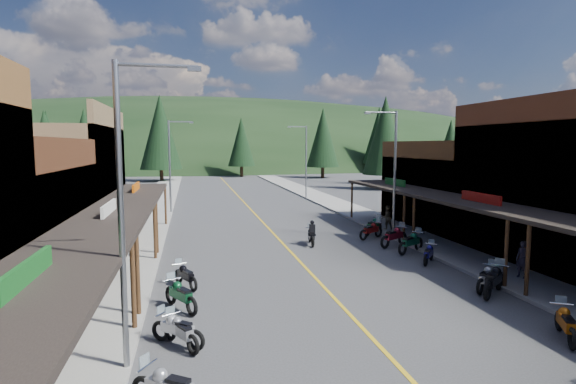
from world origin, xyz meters
TOP-DOWN VIEW (x-y plane):
  - ground at (0.00, 0.00)m, footprint 220.00×220.00m
  - centerline at (0.00, 20.00)m, footprint 0.15×90.00m
  - sidewalk_west at (-8.70, 20.00)m, footprint 3.40×94.00m
  - sidewalk_east at (8.70, 20.00)m, footprint 3.40×94.00m
  - shop_west_3 at (-13.78, 11.30)m, footprint 10.90×10.20m
  - shop_east_2 at (13.78, 1.70)m, footprint 10.90×9.00m
  - shop_east_3 at (13.75, 11.30)m, footprint 10.90×10.20m
  - streetlight_0 at (-6.95, -6.00)m, footprint 2.16×0.18m
  - streetlight_1 at (-6.95, 22.00)m, footprint 2.16×0.18m
  - streetlight_2 at (6.95, 8.00)m, footprint 2.16×0.18m
  - streetlight_3 at (6.95, 30.00)m, footprint 2.16×0.18m
  - ridge_hill at (0.00, 135.00)m, footprint 310.00×140.00m
  - pine_1 at (-24.00, 70.00)m, footprint 5.88×5.88m
  - pine_2 at (-10.00, 58.00)m, footprint 6.72×6.72m
  - pine_3 at (4.00, 66.00)m, footprint 5.04×5.04m
  - pine_4 at (18.00, 60.00)m, footprint 5.88×5.88m
  - pine_5 at (34.00, 72.00)m, footprint 6.72×6.72m
  - pine_6 at (46.00, 64.00)m, footprint 5.04×5.04m
  - pine_7 at (-32.00, 76.00)m, footprint 5.88×5.88m
  - pine_8 at (-22.00, 40.00)m, footprint 4.48×4.48m
  - pine_9 at (24.00, 45.00)m, footprint 4.93×4.93m
  - pine_10 at (-18.00, 50.00)m, footprint 5.38×5.38m
  - pine_11 at (20.00, 38.00)m, footprint 5.82×5.82m
  - bike_west_5 at (-5.73, -4.86)m, footprint 1.47×1.91m
  - bike_west_6 at (-5.83, -4.72)m, footprint 1.88×1.73m
  - bike_west_7 at (-5.80, -1.78)m, footprint 1.68×2.20m
  - bike_west_8 at (-5.65, 0.84)m, footprint 1.42×1.99m
  - bike_east_5 at (5.71, -6.82)m, footprint 1.58×2.07m
  - bike_east_6 at (6.26, -2.75)m, footprint 2.29×2.03m
  - bike_east_7 at (6.37, -2.15)m, footprint 2.01×1.72m
  - bike_east_8 at (6.25, 2.19)m, footprint 1.71×1.84m
  - bike_east_9 at (6.42, 4.40)m, footprint 2.35×1.82m
  - bike_east_10 at (6.20, 6.03)m, footprint 2.43×1.79m
  - bike_east_11 at (5.74, 8.34)m, footprint 2.19×1.64m
  - bike_east_12 at (6.46, 9.70)m, footprint 2.16×1.95m
  - rider_on_bike at (1.59, 7.50)m, footprint 0.94×2.08m
  - pedestrian_east_a at (8.72, -1.34)m, footprint 0.58×0.69m
  - pedestrian_east_b at (7.78, 10.49)m, footprint 0.80×0.47m

SIDE VIEW (x-z plane):
  - ground at x=0.00m, z-range 0.00..0.00m
  - ridge_hill at x=0.00m, z-range -30.00..30.00m
  - centerline at x=0.00m, z-range 0.00..0.01m
  - sidewalk_west at x=-8.70m, z-range 0.00..0.15m
  - sidewalk_east at x=8.70m, z-range 0.00..0.15m
  - bike_west_5 at x=-5.73m, z-range 0.00..1.06m
  - bike_east_8 at x=6.25m, z-range 0.00..1.08m
  - bike_west_8 at x=-5.65m, z-range 0.00..1.09m
  - bike_west_6 at x=-5.83m, z-range 0.00..1.10m
  - bike_east_7 at x=6.37m, z-range 0.00..1.14m
  - bike_east_5 at x=5.71m, z-range 0.00..1.15m
  - bike_east_11 at x=5.74m, z-range 0.00..1.21m
  - bike_west_7 at x=-5.80m, z-range 0.00..1.22m
  - rider_on_bike at x=1.59m, z-range -0.15..1.37m
  - bike_east_12 at x=6.46m, z-range 0.00..1.25m
  - bike_east_9 at x=6.42m, z-range 0.00..1.30m
  - bike_east_6 at x=6.26m, z-range 0.00..1.32m
  - bike_east_10 at x=6.20m, z-range 0.00..1.34m
  - pedestrian_east_a at x=8.72m, z-range 0.15..1.78m
  - pedestrian_east_b at x=7.78m, z-range 0.15..1.79m
  - shop_east_3 at x=13.75m, z-range -0.57..5.63m
  - shop_east_2 at x=13.78m, z-range -0.58..7.62m
  - shop_west_3 at x=-13.78m, z-range -0.58..7.62m
  - streetlight_0 at x=-6.95m, z-range 0.46..8.46m
  - streetlight_1 at x=-6.95m, z-range 0.46..8.46m
  - streetlight_2 at x=6.95m, z-range 0.46..8.46m
  - streetlight_3 at x=6.95m, z-range 0.46..8.46m
  - pine_8 at x=-22.00m, z-range 0.98..10.98m
  - pine_9 at x=24.00m, z-range 0.98..11.78m
  - pine_3 at x=4.00m, z-range 0.98..11.98m
  - pine_6 at x=46.00m, z-range 0.98..11.98m
  - pine_10 at x=-18.00m, z-range 0.98..12.58m
  - pine_11 at x=20.00m, z-range 0.99..13.39m
  - pine_1 at x=-24.00m, z-range 0.99..13.49m
  - pine_4 at x=18.00m, z-range 0.99..13.49m
  - pine_7 at x=-32.00m, z-range 0.99..13.49m
  - pine_2 at x=-10.00m, z-range 0.99..14.99m
  - pine_5 at x=34.00m, z-range 0.99..14.99m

